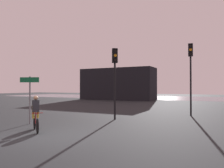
% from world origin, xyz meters
% --- Properties ---
extents(ground_plane, '(120.00, 120.00, 0.00)m').
position_xyz_m(ground_plane, '(0.00, 0.00, 0.00)').
color(ground_plane, black).
extents(water_strip, '(80.00, 16.00, 0.01)m').
position_xyz_m(water_strip, '(0.00, 35.56, 0.00)').
color(water_strip, slate).
rests_on(water_strip, ground).
extents(distant_building, '(12.10, 4.00, 5.08)m').
position_xyz_m(distant_building, '(-8.84, 25.56, 2.54)').
color(distant_building, black).
rests_on(distant_building, ground).
extents(traffic_light_far_right, '(0.34, 0.36, 5.10)m').
position_xyz_m(traffic_light_far_right, '(4.45, 9.51, 3.50)').
color(traffic_light_far_right, black).
rests_on(traffic_light_far_right, ground).
extents(traffic_light_center, '(0.41, 0.42, 4.43)m').
position_xyz_m(traffic_light_center, '(0.45, 5.50, 3.08)').
color(traffic_light_center, black).
rests_on(traffic_light_center, ground).
extents(direction_sign_post, '(1.05, 0.40, 2.60)m').
position_xyz_m(direction_sign_post, '(-3.01, 1.93, 1.70)').
color(direction_sign_post, slate).
rests_on(direction_sign_post, ground).
extents(cyclist, '(1.39, 1.07, 1.62)m').
position_xyz_m(cyclist, '(-1.19, 0.62, 0.82)').
color(cyclist, black).
rests_on(cyclist, ground).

